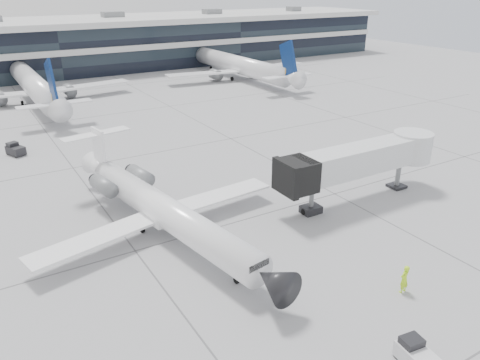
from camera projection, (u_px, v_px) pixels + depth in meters
ground at (247, 219)px, 40.28m from camera, size 220.00×220.00×0.00m
terminal at (50, 49)px, 102.84m from camera, size 170.00×22.00×10.00m
bg_jet_center at (37, 101)px, 79.74m from camera, size 32.00×40.00×9.60m
bg_jet_right at (238, 78)px, 98.80m from camera, size 32.00×40.00×9.60m
regional_jet at (162, 209)px, 37.39m from camera, size 21.60×26.94×6.23m
jet_bridge at (366, 158)px, 42.71m from camera, size 16.95×3.76×5.46m
ramp_worker at (404, 279)px, 30.47m from camera, size 0.78×0.56×2.00m
baggage_tug at (416, 355)px, 24.76m from camera, size 1.60×2.39×1.42m
traffic_cone at (154, 200)px, 43.16m from camera, size 0.40×0.40×0.55m
far_tug at (15, 150)px, 54.92m from camera, size 2.14×2.62×1.44m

